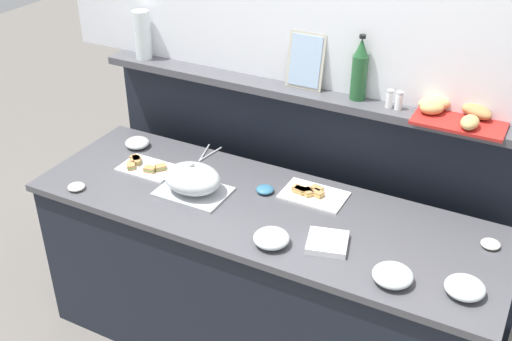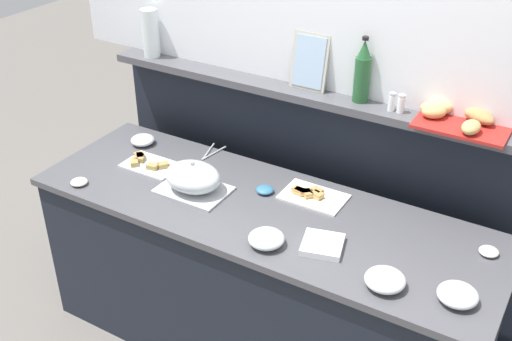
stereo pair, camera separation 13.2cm
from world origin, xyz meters
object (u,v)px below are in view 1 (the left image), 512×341
object	(u,v)px
condiment_bowl_cream	(491,244)
pepper_shaker	(399,101)
salt_shaker	(390,99)
bread_basket	(458,113)
serving_cloche	(193,180)
condiment_bowl_red	(76,187)
glass_bowl_small	(465,288)
wine_bottle_green	(360,71)
water_carafe	(142,35)
sandwich_platter_rear	(145,166)
condiment_bowl_dark	(265,190)
napkin_stack	(327,242)
framed_picture	(306,61)
glass_bowl_medium	(271,239)
sandwich_platter_front	(312,194)
glass_bowl_large	(393,276)
glass_bowl_extra	(137,143)
serving_tongs	(207,154)

from	to	relation	value
condiment_bowl_cream	pepper_shaker	distance (m)	0.75
salt_shaker	pepper_shaker	bearing A→B (deg)	0.00
salt_shaker	bread_basket	size ratio (longest dim) A/B	0.21
condiment_bowl_cream	serving_cloche	bearing A→B (deg)	-170.53
condiment_bowl_cream	condiment_bowl_red	size ratio (longest dim) A/B	0.98
glass_bowl_small	wine_bottle_green	size ratio (longest dim) A/B	0.50
bread_basket	water_carafe	size ratio (longest dim) A/B	1.57
serving_cloche	salt_shaker	world-z (taller)	salt_shaker
sandwich_platter_rear	condiment_bowl_dark	world-z (taller)	sandwich_platter_rear
napkin_stack	bread_basket	size ratio (longest dim) A/B	0.41
condiment_bowl_red	napkin_stack	xyz separation A→B (m)	(1.26, 0.15, 0.00)
condiment_bowl_dark	water_carafe	world-z (taller)	water_carafe
framed_picture	condiment_bowl_dark	bearing A→B (deg)	-93.10
glass_bowl_medium	condiment_bowl_cream	bearing A→B (deg)	26.49
bread_basket	framed_picture	size ratio (longest dim) A/B	1.50
bread_basket	condiment_bowl_dark	bearing A→B (deg)	-154.50
napkin_stack	wine_bottle_green	size ratio (longest dim) A/B	0.54
pepper_shaker	water_carafe	bearing A→B (deg)	-180.00
condiment_bowl_cream	wine_bottle_green	world-z (taller)	wine_bottle_green
condiment_bowl_red	glass_bowl_small	bearing A→B (deg)	3.46
sandwich_platter_front	glass_bowl_small	xyz separation A→B (m)	(0.80, -0.37, 0.02)
pepper_shaker	glass_bowl_large	bearing A→B (deg)	-71.69
salt_shaker	bread_basket	xyz separation A→B (m)	(0.31, 0.02, -0.01)
glass_bowl_small	condiment_bowl_dark	xyz separation A→B (m)	(-1.01, 0.29, -0.01)
condiment_bowl_dark	glass_bowl_large	bearing A→B (deg)	-25.43
framed_picture	glass_bowl_extra	bearing A→B (deg)	-160.34
serving_cloche	glass_bowl_medium	xyz separation A→B (m)	(0.52, -0.19, -0.04)
water_carafe	glass_bowl_medium	bearing A→B (deg)	-31.74
glass_bowl_small	condiment_bowl_cream	size ratio (longest dim) A/B	1.90
glass_bowl_small	water_carafe	xyz separation A→B (m)	(-1.94, 0.65, 0.51)
glass_bowl_small	glass_bowl_large	bearing A→B (deg)	-167.48
sandwich_platter_front	framed_picture	bearing A→B (deg)	121.42
glass_bowl_small	salt_shaker	world-z (taller)	salt_shaker
sandwich_platter_rear	wine_bottle_green	distance (m)	1.19
sandwich_platter_rear	framed_picture	bearing A→B (deg)	35.23
glass_bowl_large	bread_basket	size ratio (longest dim) A/B	0.39
wine_bottle_green	condiment_bowl_cream	bearing A→B (deg)	-23.16
glass_bowl_extra	sandwich_platter_rear	bearing A→B (deg)	-43.76
sandwich_platter_rear	serving_tongs	distance (m)	0.34
glass_bowl_large	serving_tongs	world-z (taller)	glass_bowl_large
condiment_bowl_dark	condiment_bowl_cream	distance (m)	1.05
condiment_bowl_dark	pepper_shaker	size ratio (longest dim) A/B	0.99
sandwich_platter_front	pepper_shaker	world-z (taller)	pepper_shaker
glass_bowl_extra	water_carafe	size ratio (longest dim) A/B	0.50
wine_bottle_green	water_carafe	bearing A→B (deg)	-178.76
water_carafe	glass_bowl_large	bearing A→B (deg)	-22.82
glass_bowl_large	condiment_bowl_dark	xyz separation A→B (m)	(-0.74, 0.35, -0.01)
serving_cloche	condiment_bowl_red	bearing A→B (deg)	-155.42
condiment_bowl_cream	bread_basket	size ratio (longest dim) A/B	0.20
serving_cloche	glass_bowl_medium	size ratio (longest dim) A/B	2.16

